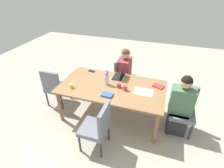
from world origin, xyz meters
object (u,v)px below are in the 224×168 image
Objects in this scene: chair_head_right_right_near at (55,86)px; book_red_cover at (158,86)px; chair_head_left_left_mid at (183,107)px; flower_vase at (107,77)px; chair_far_left_far at (98,126)px; laptop_near_left_near at (120,75)px; coffee_mug_centre_left at (71,86)px; phone_black at (92,71)px; chair_near_left_near at (122,75)px; coffee_mug_near_right at (119,85)px; person_head_left_left_mid at (180,108)px; dining_table at (112,89)px; book_blue_cover at (107,95)px; coffee_mug_near_left at (125,88)px; person_near_left_near at (125,76)px.

book_red_cover is at bearing -172.10° from chair_head_right_right_near.
flower_vase is at bearing 1.16° from chair_head_left_left_mid.
flower_vase is at bearing -79.68° from chair_far_left_far.
laptop_near_left_near is 3.87× the size of coffee_mug_centre_left.
chair_near_left_near is at bearing 49.87° from phone_black.
coffee_mug_near_right is (-1.44, -0.04, 0.28)m from chair_head_right_right_near.
phone_black is (0.67, -0.06, -0.04)m from laptop_near_left_near.
chair_near_left_near is 1.60m from person_head_left_left_mid.
chair_head_left_left_mid is 2.81× the size of laptop_near_left_near.
chair_head_right_right_near reaches higher than dining_table.
chair_head_left_left_mid is 0.10m from person_head_left_left_mid.
book_red_cover is at bearing -167.10° from flower_vase.
coffee_mug_centre_left is at bearing 28.80° from flower_vase.
book_blue_cover is at bearing 87.41° from laptop_near_left_near.
coffee_mug_near_right is 0.60× the size of phone_black.
coffee_mug_centre_left is at bearing 40.04° from book_red_cover.
coffee_mug_near_left is (-1.58, 0.02, 0.28)m from chair_head_right_right_near.
coffee_mug_centre_left is at bearing 13.31° from coffee_mug_near_left.
chair_head_left_left_mid reaches higher than dining_table.
dining_table is 0.91m from chair_near_left_near.
chair_far_left_far is 1.40m from book_red_cover.
chair_near_left_near reaches higher than book_blue_cover.
book_red_cover is at bearing 144.68° from person_near_left_near.
person_near_left_near is 7.97× the size of phone_black.
person_near_left_near is 0.87m from coffee_mug_near_right.
person_head_left_left_mid is at bearing -177.36° from coffee_mug_near_left.
laptop_near_left_near reaches higher than phone_black.
person_head_left_left_mid is 1.97m from phone_black.
coffee_mug_near_left is at bearing 104.75° from person_near_left_near.
flower_vase is 2.11× the size of phone_black.
chair_near_left_near is at bearing -14.91° from book_red_cover.
coffee_mug_near_left is 1.09× the size of coffee_mug_near_right.
person_near_left_near is 1.01m from book_red_cover.
dining_table is at bearing 37.71° from book_red_cover.
chair_near_left_near is 0.95m from coffee_mug_near_right.
person_head_left_left_mid reaches higher than coffee_mug_near_right.
person_head_left_left_mid is 0.56m from book_red_cover.
person_head_left_left_mid is at bearing 169.36° from book_red_cover.
dining_table is 10.17× the size of book_red_cover.
coffee_mug_near_left is (1.01, 0.05, 0.26)m from person_head_left_left_mid.
person_near_left_near is 1.68m from chair_far_left_far.
laptop_near_left_near is (1.31, -0.31, 0.28)m from chair_head_left_left_mid.
person_head_left_left_mid is 5.97× the size of book_red_cover.
chair_head_right_right_near is at bearing -31.06° from chair_far_left_far.
coffee_mug_centre_left is at bearing 55.76° from person_near_left_near.
phone_black is at bearing -38.84° from flower_vase.
chair_near_left_near is 0.78m from phone_black.
person_head_left_left_mid is (0.06, 0.07, 0.03)m from chair_head_left_left_mid.
chair_head_left_left_mid is (-1.31, 0.77, -0.03)m from person_near_left_near.
phone_black is (1.97, -0.37, 0.24)m from chair_head_left_left_mid.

